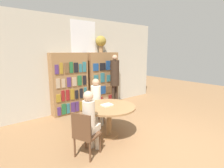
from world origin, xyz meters
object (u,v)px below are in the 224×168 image
chair_near_camera (85,133)px  librarian_standing (115,76)px  reading_table (109,111)px  seated_reader_right (90,119)px  bookshelf_left (70,84)px  seated_reader_left (97,99)px  bookshelf_right (103,80)px  flower_vase (101,42)px  chair_left_side (94,105)px

chair_near_camera → librarian_standing: librarian_standing is taller
reading_table → seated_reader_right: (-0.69, -0.31, 0.09)m
bookshelf_left → seated_reader_left: bearing=-82.4°
bookshelf_left → librarian_standing: (1.40, -0.50, 0.17)m
bookshelf_right → reading_table: size_ratio=1.58×
flower_vase → seated_reader_left: size_ratio=0.45×
bookshelf_left → chair_left_side: 1.18m
chair_near_camera → librarian_standing: bearing=105.6°
bookshelf_left → reading_table: bearing=-89.8°
bookshelf_left → flower_vase: flower_vase is taller
flower_vase → librarian_standing: (0.19, -0.51, -1.14)m
bookshelf_right → librarian_standing: 0.54m
flower_vase → seated_reader_right: (-1.89, -2.29, -1.56)m
bookshelf_left → flower_vase: size_ratio=3.40×
bookshelf_right → reading_table: bearing=-122.6°
seated_reader_right → librarian_standing: size_ratio=0.68×
chair_near_camera → librarian_standing: 2.99m
flower_vase → seated_reader_right: size_ratio=0.45×
seated_reader_right → librarian_standing: (2.08, 1.79, 0.43)m
chair_left_side → seated_reader_right: seated_reader_right is taller
bookshelf_left → bookshelf_right: size_ratio=1.00×
bookshelf_left → chair_near_camera: bookshelf_left is taller
bookshelf_right → chair_left_side: (-1.07, -1.06, -0.46)m
chair_left_side → librarian_standing: size_ratio=0.48×
reading_table → chair_left_side: bearing=77.9°
reading_table → seated_reader_right: seated_reader_right is taller
reading_table → chair_near_camera: (-0.86, -0.38, -0.12)m
librarian_standing → bookshelf_left: bearing=160.4°
chair_near_camera → seated_reader_right: size_ratio=0.71×
bookshelf_right → seated_reader_left: 1.68m
bookshelf_right → chair_left_side: bearing=-135.2°
chair_near_camera → seated_reader_left: size_ratio=0.71×
seated_reader_left → librarian_standing: 1.50m
flower_vase → seated_reader_left: 2.25m
bookshelf_left → seated_reader_left: (0.17, -1.24, -0.25)m
bookshelf_right → seated_reader_right: bookshelf_right is taller
flower_vase → reading_table: 2.85m
chair_near_camera → chair_left_side: bearing=117.0°
chair_near_camera → seated_reader_left: seated_reader_left is taller
bookshelf_left → seated_reader_right: 2.40m
bookshelf_right → flower_vase: bearing=175.5°
seated_reader_left → librarian_standing: bearing=-137.1°
reading_table → librarian_standing: 2.10m
bookshelf_right → flower_vase: 1.31m
flower_vase → librarian_standing: size_ratio=0.31×
bookshelf_right → flower_vase: size_ratio=3.40×
bookshelf_right → chair_near_camera: (-2.13, -2.36, -0.46)m
bookshelf_left → chair_left_side: bearing=-79.1°
bookshelf_left → reading_table: (0.01, -1.98, -0.34)m
reading_table → seated_reader_right: 0.76m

